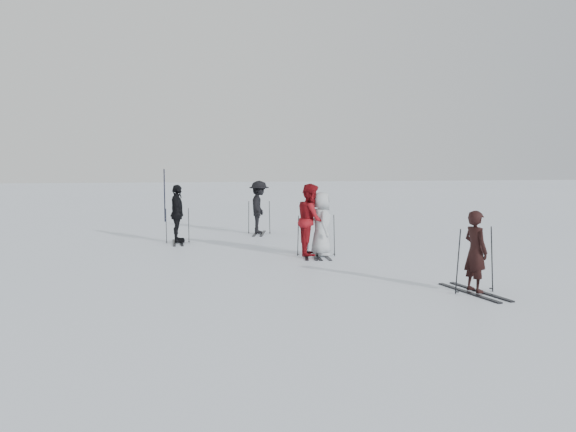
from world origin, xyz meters
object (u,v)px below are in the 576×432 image
object	(u,v)px
skier_uphill_left	(177,214)
skier_grey	(321,225)
skier_red	(311,221)
piste_marker	(165,195)
skier_near_dark	(475,253)
skier_uphill_far	(259,208)

from	to	relation	value
skier_uphill_left	skier_grey	bearing A→B (deg)	-131.30
skier_red	piste_marker	size ratio (longest dim) A/B	0.86
skier_red	skier_grey	xyz separation A→B (m)	(0.27, -0.05, -0.11)
skier_near_dark	skier_uphill_far	distance (m)	10.30
skier_uphill_far	piste_marker	size ratio (longest dim) A/B	0.82
skier_near_dark	skier_red	size ratio (longest dim) A/B	0.82
skier_grey	skier_uphill_left	distance (m)	5.06
skier_red	skier_grey	size ratio (longest dim) A/B	1.13
skier_red	skier_uphill_far	bearing A→B (deg)	20.14
piste_marker	skier_near_dark	bearing A→B (deg)	-66.66
skier_uphill_far	skier_red	bearing A→B (deg)	-158.58
skier_red	piste_marker	bearing A→B (deg)	34.66
skier_red	skier_near_dark	bearing A→B (deg)	-144.13
skier_near_dark	skier_uphill_far	bearing A→B (deg)	5.89
skier_grey	piste_marker	size ratio (longest dim) A/B	0.76
skier_near_dark	skier_grey	bearing A→B (deg)	11.04
skier_grey	skier_uphill_far	xyz separation A→B (m)	(-1.02, 5.09, 0.08)
skier_uphill_left	piste_marker	xyz separation A→B (m)	(-0.59, 6.70, 0.23)
skier_red	skier_uphill_left	world-z (taller)	skier_red
skier_red	piste_marker	distance (m)	10.76
skier_uphill_left	skier_uphill_far	bearing A→B (deg)	-58.59
skier_near_dark	skier_red	world-z (taller)	skier_red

